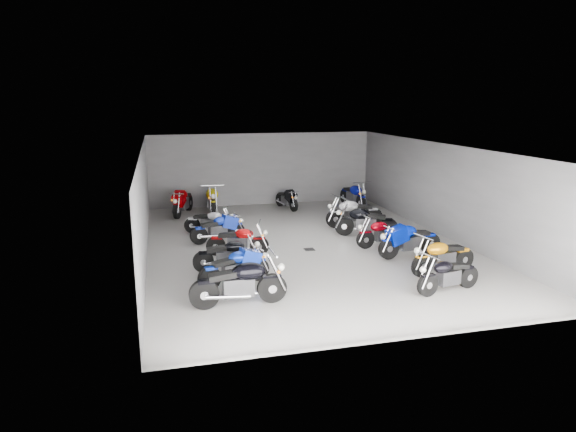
# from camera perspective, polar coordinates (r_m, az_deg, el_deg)

# --- Properties ---
(ground) EXTENTS (14.00, 14.00, 0.00)m
(ground) POSITION_cam_1_polar(r_m,az_deg,el_deg) (16.85, 1.90, -3.27)
(ground) COLOR gray
(ground) RESTS_ON ground
(wall_back) EXTENTS (10.00, 0.10, 3.20)m
(wall_back) POSITION_cam_1_polar(r_m,az_deg,el_deg) (23.20, -2.88, 5.22)
(wall_back) COLOR slate
(wall_back) RESTS_ON ground
(wall_left) EXTENTS (0.10, 14.00, 3.20)m
(wall_left) POSITION_cam_1_polar(r_m,az_deg,el_deg) (15.85, -15.70, 1.17)
(wall_left) COLOR slate
(wall_left) RESTS_ON ground
(wall_right) EXTENTS (0.10, 14.00, 3.20)m
(wall_right) POSITION_cam_1_polar(r_m,az_deg,el_deg) (18.48, 17.02, 2.70)
(wall_right) COLOR slate
(wall_right) RESTS_ON ground
(ceiling) EXTENTS (10.00, 14.00, 0.04)m
(ceiling) POSITION_cam_1_polar(r_m,az_deg,el_deg) (16.25, 1.98, 7.70)
(ceiling) COLOR black
(ceiling) RESTS_ON wall_back
(drain_grate) EXTENTS (0.32, 0.32, 0.01)m
(drain_grate) POSITION_cam_1_polar(r_m,az_deg,el_deg) (16.39, 2.38, -3.72)
(drain_grate) COLOR black
(drain_grate) RESTS_ON ground
(motorcycle_left_a) EXTENTS (2.28, 0.44, 1.00)m
(motorcycle_left_a) POSITION_cam_1_polar(r_m,az_deg,el_deg) (11.96, -5.37, -7.42)
(motorcycle_left_a) COLOR black
(motorcycle_left_a) RESTS_ON ground
(motorcycle_left_b) EXTENTS (1.92, 0.65, 0.86)m
(motorcycle_left_b) POSITION_cam_1_polar(r_m,az_deg,el_deg) (13.28, -5.87, -5.69)
(motorcycle_left_b) COLOR black
(motorcycle_left_b) RESTS_ON ground
(motorcycle_left_c) EXTENTS (1.92, 0.40, 0.84)m
(motorcycle_left_c) POSITION_cam_1_polar(r_m,az_deg,el_deg) (14.40, -6.67, -4.28)
(motorcycle_left_c) COLOR black
(motorcycle_left_c) RESTS_ON ground
(motorcycle_left_d) EXTENTS (1.89, 0.63, 0.85)m
(motorcycle_left_d) POSITION_cam_1_polar(r_m,az_deg,el_deg) (15.74, -5.54, -2.75)
(motorcycle_left_d) COLOR black
(motorcycle_left_d) RESTS_ON ground
(motorcycle_left_e) EXTENTS (1.89, 0.58, 0.84)m
(motorcycle_left_e) POSITION_cam_1_polar(r_m,az_deg,el_deg) (17.30, -7.72, -1.38)
(motorcycle_left_e) COLOR black
(motorcycle_left_e) RESTS_ON ground
(motorcycle_left_f) EXTENTS (1.74, 0.88, 0.82)m
(motorcycle_left_f) POSITION_cam_1_polar(r_m,az_deg,el_deg) (18.35, -8.67, -0.63)
(motorcycle_left_f) COLOR black
(motorcycle_left_f) RESTS_ON ground
(motorcycle_right_a) EXTENTS (1.87, 0.55, 0.83)m
(motorcycle_right_a) POSITION_cam_1_polar(r_m,az_deg,el_deg) (13.34, 17.34, -6.23)
(motorcycle_right_a) COLOR black
(motorcycle_right_a) RESTS_ON ground
(motorcycle_right_b) EXTENTS (2.06, 0.56, 0.91)m
(motorcycle_right_b) POSITION_cam_1_polar(r_m,az_deg,el_deg) (14.65, 16.80, -4.30)
(motorcycle_right_b) COLOR black
(motorcycle_right_b) RESTS_ON ground
(motorcycle_right_c) EXTENTS (2.14, 0.49, 0.94)m
(motorcycle_right_c) POSITION_cam_1_polar(r_m,az_deg,el_deg) (15.95, 13.32, -2.64)
(motorcycle_right_c) COLOR black
(motorcycle_right_c) RESTS_ON ground
(motorcycle_right_d) EXTENTS (1.94, 0.41, 0.85)m
(motorcycle_right_d) POSITION_cam_1_polar(r_m,az_deg,el_deg) (16.84, 10.57, -1.85)
(motorcycle_right_d) COLOR black
(motorcycle_right_d) RESTS_ON ground
(motorcycle_right_e) EXTENTS (2.07, 0.99, 0.96)m
(motorcycle_right_e) POSITION_cam_1_polar(r_m,az_deg,el_deg) (18.02, 8.60, -0.62)
(motorcycle_right_e) COLOR black
(motorcycle_right_e) RESTS_ON ground
(motorcycle_right_f) EXTENTS (2.23, 0.44, 0.98)m
(motorcycle_right_f) POSITION_cam_1_polar(r_m,az_deg,el_deg) (19.32, 7.32, 0.37)
(motorcycle_right_f) COLOR black
(motorcycle_right_f) RESTS_ON ground
(motorcycle_back_a) EXTENTS (0.92, 2.19, 1.00)m
(motorcycle_back_a) POSITION_cam_1_polar(r_m,az_deg,el_deg) (21.58, -11.63, 1.56)
(motorcycle_back_a) COLOR black
(motorcycle_back_a) RESTS_ON ground
(motorcycle_back_b) EXTENTS (0.50, 2.41, 1.06)m
(motorcycle_back_b) POSITION_cam_1_polar(r_m,az_deg,el_deg) (21.70, -8.44, 1.83)
(motorcycle_back_b) COLOR black
(motorcycle_back_b) RESTS_ON ground
(motorcycle_back_d) EXTENTS (0.58, 1.84, 0.82)m
(motorcycle_back_d) POSITION_cam_1_polar(r_m,az_deg,el_deg) (22.29, -0.13, 1.92)
(motorcycle_back_d) COLOR black
(motorcycle_back_d) RESTS_ON ground
(motorcycle_back_f) EXTENTS (0.50, 2.27, 1.00)m
(motorcycle_back_f) POSITION_cam_1_polar(r_m,az_deg,el_deg) (22.78, 7.27, 2.30)
(motorcycle_back_f) COLOR black
(motorcycle_back_f) RESTS_ON ground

